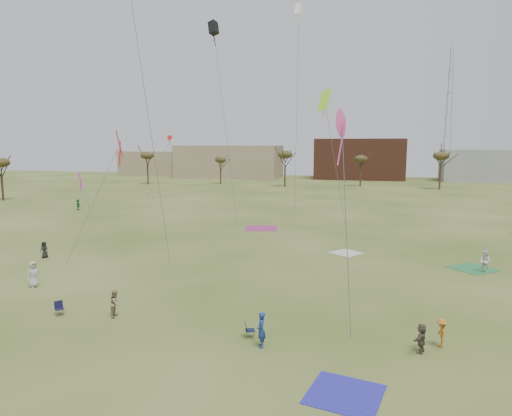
% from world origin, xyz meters
% --- Properties ---
extents(ground, '(260.00, 260.00, 0.00)m').
position_xyz_m(ground, '(0.00, 0.00, 0.00)').
color(ground, '#3B4B17').
rests_on(ground, ground).
extents(flyer_near_left, '(0.98, 1.12, 1.93)m').
position_xyz_m(flyer_near_left, '(-15.21, 5.16, 0.97)').
color(flyer_near_left, beige).
rests_on(flyer_near_left, ground).
extents(flyer_near_right, '(0.65, 0.79, 1.87)m').
position_xyz_m(flyer_near_right, '(3.45, -0.49, 0.94)').
color(flyer_near_right, navy).
rests_on(flyer_near_right, ground).
extents(spectator_fore_b, '(0.78, 0.92, 1.66)m').
position_xyz_m(spectator_fore_b, '(-6.20, 1.45, 0.83)').
color(spectator_fore_b, '#96835F').
rests_on(spectator_fore_b, ground).
extents(spectator_fore_c, '(0.90, 1.49, 1.53)m').
position_xyz_m(spectator_fore_c, '(11.46, 0.88, 0.76)').
color(spectator_fore_c, brown).
rests_on(spectator_fore_c, ground).
extents(flyer_mid_a, '(0.81, 0.57, 1.55)m').
position_xyz_m(flyer_mid_a, '(-20.45, 12.77, 0.77)').
color(flyer_mid_a, black).
rests_on(flyer_mid_a, ground).
extents(flyer_mid_b, '(0.65, 1.04, 1.54)m').
position_xyz_m(flyer_mid_b, '(12.52, 1.78, 0.77)').
color(flyer_mid_b, '#B86E22').
rests_on(flyer_mid_b, ground).
extents(spectator_mid_e, '(1.15, 1.12, 1.87)m').
position_xyz_m(spectator_mid_e, '(18.02, 17.58, 0.93)').
color(spectator_mid_e, white).
rests_on(spectator_mid_e, ground).
extents(flyer_far_a, '(1.51, 1.56, 1.77)m').
position_xyz_m(flyer_far_a, '(-36.63, 40.58, 0.89)').
color(flyer_far_a, '#27773C').
rests_on(flyer_far_a, ground).
extents(blanket_blue, '(3.52, 3.52, 0.03)m').
position_xyz_m(blanket_blue, '(7.95, -4.06, 0.00)').
color(blanket_blue, '#2B29B4').
rests_on(blanket_blue, ground).
extents(blanket_cream, '(3.50, 3.50, 0.03)m').
position_xyz_m(blanket_cream, '(6.61, 21.62, 0.00)').
color(blanket_cream, silver).
rests_on(blanket_cream, ground).
extents(blanket_plum, '(4.63, 4.63, 0.03)m').
position_xyz_m(blanket_plum, '(-4.47, 32.26, 0.00)').
color(blanket_plum, '#9D3070').
rests_on(blanket_plum, ground).
extents(blanket_olive, '(4.34, 4.34, 0.03)m').
position_xyz_m(blanket_olive, '(17.28, 18.48, 0.00)').
color(blanket_olive, '#2D7E44').
rests_on(blanket_olive, ground).
extents(camp_chair_left, '(0.74, 0.74, 0.87)m').
position_xyz_m(camp_chair_left, '(-9.66, 0.74, 0.26)').
color(camp_chair_left, '#131233').
rests_on(camp_chair_left, ground).
extents(camp_chair_center, '(0.69, 0.66, 0.87)m').
position_xyz_m(camp_chair_center, '(2.58, 0.48, 0.26)').
color(camp_chair_center, '#121932').
rests_on(camp_chair_center, ground).
extents(kites_aloft, '(63.64, 47.32, 27.82)m').
position_xyz_m(kites_aloft, '(-1.53, 27.66, 20.29)').
color(kites_aloft, red).
rests_on(kites_aloft, ground).
extents(tree_line, '(117.44, 49.32, 8.91)m').
position_xyz_m(tree_line, '(-2.85, 79.12, 7.09)').
color(tree_line, '#3A2B1E').
rests_on(tree_line, ground).
extents(building_tan, '(32.00, 14.00, 10.00)m').
position_xyz_m(building_tan, '(-35.00, 115.00, 5.00)').
color(building_tan, '#937F60').
rests_on(building_tan, ground).
extents(building_brick, '(26.00, 16.00, 12.00)m').
position_xyz_m(building_brick, '(5.00, 120.00, 6.00)').
color(building_brick, brown).
rests_on(building_brick, ground).
extents(building_grey, '(24.00, 12.00, 9.00)m').
position_xyz_m(building_grey, '(40.00, 118.00, 4.50)').
color(building_grey, gray).
rests_on(building_grey, ground).
extents(building_tan_west, '(20.00, 12.00, 8.00)m').
position_xyz_m(building_tan_west, '(-65.00, 122.00, 4.00)').
color(building_tan_west, '#937F60').
rests_on(building_tan_west, ground).
extents(radio_tower, '(1.51, 1.72, 41.00)m').
position_xyz_m(radio_tower, '(30.00, 125.00, 19.21)').
color(radio_tower, '#9EA3A8').
rests_on(radio_tower, ground).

